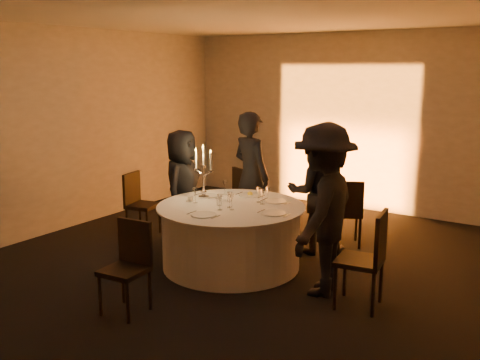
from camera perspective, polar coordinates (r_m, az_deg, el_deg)
The scene contains 32 objects.
floor at distance 6.72m, azimuth -0.95°, elevation -9.10°, with size 7.00×7.00×0.00m, color black.
ceiling at distance 6.30m, azimuth -1.05°, elevation 17.31°, with size 7.00×7.00×0.00m, color silver.
wall_back at distance 9.42m, azimuth 11.15°, elevation 6.17°, with size 7.00×7.00×0.00m, color #A39F97.
wall_left at distance 8.39m, azimuth -18.27°, elevation 5.11°, with size 7.00×7.00×0.00m, color #A39F97.
uplighter_fixture at distance 9.40m, azimuth 10.10°, elevation -2.80°, with size 0.25×0.12×0.10m, color black.
banquet_table at distance 6.59m, azimuth -0.96°, elevation -5.97°, with size 1.80×1.80×0.77m.
chair_left at distance 7.93m, azimuth -10.80°, elevation -2.12°, with size 0.47×0.47×0.91m.
chair_back_left at distance 7.78m, azimuth 0.87°, elevation -1.83°, with size 0.56×0.56×0.99m.
chair_back_right at distance 7.40m, azimuth 11.32°, elevation -3.07°, with size 0.55×0.56×0.93m.
chair_right at distance 5.56m, azimuth 13.52°, elevation -7.69°, with size 0.50×0.50×1.02m.
chair_front at distance 5.50m, azimuth -11.77°, elevation -8.48°, with size 0.44×0.44×0.92m.
guest_left at distance 7.35m, azimuth -6.20°, elevation -0.83°, with size 0.78×0.51×1.59m, color black.
guest_back_left at distance 7.51m, azimuth 1.18°, elevation 0.41°, with size 0.66×0.44×1.82m, color black.
guest_back_right at distance 7.04m, azimuth 8.24°, elevation -1.32°, with size 0.79×0.61×1.62m, color black.
guest_right at distance 5.74m, azimuth 8.88°, elevation -3.17°, with size 1.20×0.69×1.86m, color black.
plate_left at distance 6.95m, azimuth -3.37°, elevation -1.69°, with size 0.36×0.25×0.01m.
plate_back_left at distance 6.98m, azimuth 1.08°, elevation -1.53°, with size 0.35×0.29×0.08m.
plate_back_right at distance 6.67m, azimuth 3.83°, elevation -2.27°, with size 0.35×0.29×0.01m.
plate_right at distance 6.13m, azimuth 3.65°, elevation -3.55°, with size 0.36×0.29×0.01m.
plate_front at distance 6.07m, azimuth -3.91°, elevation -3.72°, with size 0.36×0.29×0.01m.
coffee_cup at distance 6.70m, azimuth -5.33°, elevation -2.03°, with size 0.11×0.11×0.07m.
candelabra at distance 6.82m, azimuth -3.92°, elevation 0.08°, with size 0.29×0.14×0.69m.
wine_glass_a at distance 6.60m, azimuth 2.03°, elevation -1.24°, with size 0.07×0.07×0.19m.
wine_glass_b at distance 6.25m, azimuth -2.17°, elevation -2.00°, with size 0.07×0.07×0.19m.
wine_glass_c at distance 6.25m, azimuth -0.89°, elevation -1.98°, with size 0.07×0.07×0.19m.
wine_glass_d at distance 6.59m, azimuth -4.81°, elevation -1.28°, with size 0.07×0.07×0.19m.
wine_glass_e at distance 6.35m, azimuth -1.12°, elevation -1.75°, with size 0.07×0.07×0.19m.
wine_glass_f at distance 6.99m, azimuth -1.63°, elevation -0.49°, with size 0.07×0.07×0.19m.
wine_glass_g at distance 6.50m, azimuth 2.41°, elevation -1.43°, with size 0.07×0.07×0.19m.
wine_glass_h at distance 6.62m, azimuth 2.99°, elevation -1.20°, with size 0.07×0.07×0.19m.
tumbler_a at distance 6.67m, azimuth -1.11°, elevation -1.90°, with size 0.07×0.07×0.09m, color silver.
tumbler_b at distance 6.49m, azimuth -2.22°, elevation -2.31°, with size 0.07×0.07×0.09m, color silver.
Camera 1 is at (3.53, -5.18, 2.41)m, focal length 40.00 mm.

